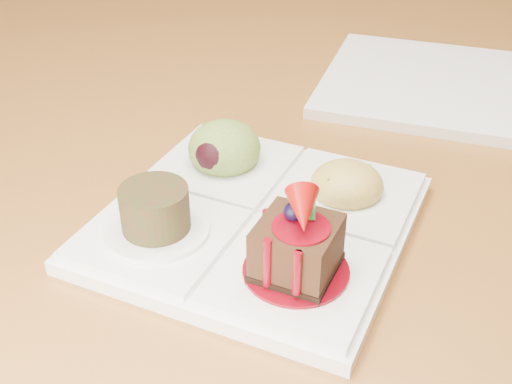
% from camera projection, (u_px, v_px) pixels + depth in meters
% --- Properties ---
extents(dining_table, '(1.00, 1.80, 0.75)m').
position_uv_depth(dining_table, '(226.00, 127.00, 0.80)').
color(dining_table, '#9B5B28').
rests_on(dining_table, ground).
extents(sampler_plate, '(0.24, 0.24, 0.09)m').
position_uv_depth(sampler_plate, '(256.00, 207.00, 0.50)').
color(sampler_plate, white).
rests_on(sampler_plate, dining_table).
extents(second_plate, '(0.28, 0.28, 0.01)m').
position_uv_depth(second_plate, '(431.00, 84.00, 0.73)').
color(second_plate, white).
rests_on(second_plate, dining_table).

